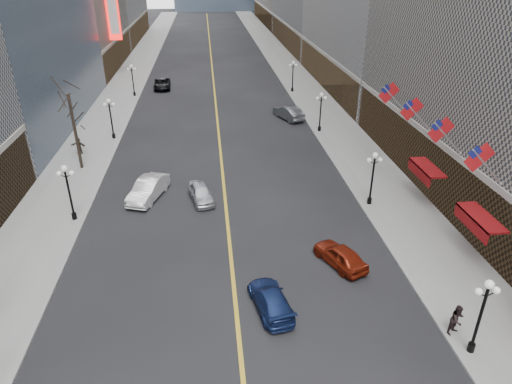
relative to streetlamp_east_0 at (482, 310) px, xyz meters
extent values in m
cube|color=gray|center=(2.20, 56.00, -2.83)|extent=(6.00, 230.00, 0.15)
cube|color=gray|center=(-25.80, 56.00, -2.83)|extent=(6.00, 230.00, 0.15)
cube|color=gold|center=(-11.80, 66.00, -2.89)|extent=(0.25, 200.00, 0.02)
cube|color=#4D3B33|center=(6.60, 15.00, -0.30)|extent=(2.80, 41.00, 5.00)
cube|color=#4D3B33|center=(6.60, 54.00, -0.30)|extent=(2.80, 35.00, 5.00)
cube|color=#4D3B33|center=(6.60, 92.00, -0.30)|extent=(2.80, 39.00, 5.00)
cube|color=#4D3B33|center=(6.60, 135.00, -0.30)|extent=(2.80, 45.00, 5.00)
cube|color=#4D3B33|center=(-30.20, 73.00, -0.30)|extent=(2.80, 29.00, 5.00)
cube|color=#4D3B33|center=(-30.20, 107.00, -0.30)|extent=(2.80, 37.00, 5.00)
cylinder|color=black|center=(0.00, 0.00, -2.50)|extent=(0.36, 0.36, 0.50)
cylinder|color=black|center=(0.00, 0.00, -0.75)|extent=(0.16, 0.16, 4.00)
sphere|color=white|center=(0.00, 0.00, 1.55)|extent=(0.44, 0.44, 0.44)
sphere|color=white|center=(-0.45, 0.00, 1.15)|extent=(0.36, 0.36, 0.36)
sphere|color=white|center=(0.45, 0.00, 1.15)|extent=(0.36, 0.36, 0.36)
cylinder|color=black|center=(0.00, 16.00, -2.50)|extent=(0.36, 0.36, 0.50)
cylinder|color=black|center=(0.00, 16.00, -0.75)|extent=(0.16, 0.16, 4.00)
sphere|color=white|center=(0.00, 16.00, 1.55)|extent=(0.44, 0.44, 0.44)
sphere|color=white|center=(-0.45, 16.00, 1.15)|extent=(0.36, 0.36, 0.36)
sphere|color=white|center=(0.45, 16.00, 1.15)|extent=(0.36, 0.36, 0.36)
cylinder|color=black|center=(0.00, 34.00, -2.50)|extent=(0.36, 0.36, 0.50)
cylinder|color=black|center=(0.00, 34.00, -0.75)|extent=(0.16, 0.16, 4.00)
sphere|color=white|center=(0.00, 34.00, 1.55)|extent=(0.44, 0.44, 0.44)
sphere|color=white|center=(-0.45, 34.00, 1.15)|extent=(0.36, 0.36, 0.36)
sphere|color=white|center=(0.45, 34.00, 1.15)|extent=(0.36, 0.36, 0.36)
cylinder|color=black|center=(0.00, 52.00, -2.50)|extent=(0.36, 0.36, 0.50)
cylinder|color=black|center=(0.00, 52.00, -0.75)|extent=(0.16, 0.16, 4.00)
sphere|color=white|center=(0.00, 52.00, 1.55)|extent=(0.44, 0.44, 0.44)
sphere|color=white|center=(-0.45, 52.00, 1.15)|extent=(0.36, 0.36, 0.36)
sphere|color=white|center=(0.45, 52.00, 1.15)|extent=(0.36, 0.36, 0.36)
cylinder|color=black|center=(-23.60, 16.00, -2.50)|extent=(0.36, 0.36, 0.50)
cylinder|color=black|center=(-23.60, 16.00, -0.75)|extent=(0.16, 0.16, 4.00)
sphere|color=white|center=(-23.60, 16.00, 1.55)|extent=(0.44, 0.44, 0.44)
sphere|color=white|center=(-24.05, 16.00, 1.15)|extent=(0.36, 0.36, 0.36)
sphere|color=white|center=(-23.15, 16.00, 1.15)|extent=(0.36, 0.36, 0.36)
cylinder|color=black|center=(-23.60, 34.00, -2.50)|extent=(0.36, 0.36, 0.50)
cylinder|color=black|center=(-23.60, 34.00, -0.75)|extent=(0.16, 0.16, 4.00)
sphere|color=white|center=(-23.60, 34.00, 1.55)|extent=(0.44, 0.44, 0.44)
sphere|color=white|center=(-24.05, 34.00, 1.15)|extent=(0.36, 0.36, 0.36)
sphere|color=white|center=(-23.15, 34.00, 1.15)|extent=(0.36, 0.36, 0.36)
cylinder|color=black|center=(-23.60, 52.00, -2.50)|extent=(0.36, 0.36, 0.50)
cylinder|color=black|center=(-23.60, 52.00, -0.75)|extent=(0.16, 0.16, 4.00)
sphere|color=white|center=(-23.60, 52.00, 1.55)|extent=(0.44, 0.44, 0.44)
sphere|color=white|center=(-24.05, 52.00, 1.15)|extent=(0.36, 0.36, 0.36)
sphere|color=white|center=(-23.15, 52.00, 1.15)|extent=(0.36, 0.36, 0.36)
cylinder|color=#B2B2B7|center=(4.00, 8.00, 3.90)|extent=(2.49, 0.12, 2.49)
cube|color=red|center=(3.35, 8.00, 4.55)|extent=(1.94, 0.04, 1.94)
cube|color=navy|center=(3.00, 8.00, 4.90)|extent=(0.88, 0.06, 0.88)
cylinder|color=#B2B2B7|center=(4.00, 13.00, 3.90)|extent=(2.49, 0.12, 2.49)
cube|color=red|center=(3.35, 13.00, 4.55)|extent=(1.94, 0.04, 1.94)
cube|color=navy|center=(3.00, 13.00, 4.90)|extent=(0.88, 0.06, 0.88)
cylinder|color=#B2B2B7|center=(4.00, 18.00, 3.90)|extent=(2.49, 0.12, 2.49)
cube|color=red|center=(3.35, 18.00, 4.55)|extent=(1.94, 0.04, 1.94)
cube|color=navy|center=(3.00, 18.00, 4.90)|extent=(0.88, 0.06, 0.88)
cylinder|color=#B2B2B7|center=(4.00, 23.00, 3.90)|extent=(2.49, 0.12, 2.49)
cube|color=red|center=(3.35, 23.00, 4.55)|extent=(1.94, 0.04, 1.94)
cube|color=navy|center=(3.00, 23.00, 4.90)|extent=(0.88, 0.06, 0.88)
cube|color=maroon|center=(4.50, 8.00, 0.30)|extent=(1.40, 4.00, 0.15)
cube|color=maroon|center=(3.85, 8.00, -0.10)|extent=(0.10, 4.00, 0.90)
cube|color=maroon|center=(4.50, 16.00, 0.30)|extent=(1.40, 4.00, 0.15)
cube|color=maroon|center=(3.85, 16.00, -0.10)|extent=(0.10, 4.00, 0.90)
cube|color=red|center=(-27.70, 66.00, 9.10)|extent=(2.00, 0.50, 12.00)
cube|color=white|center=(-27.65, 66.00, 9.10)|extent=(1.40, 0.55, 10.00)
cylinder|color=#2D231C|center=(-25.30, 26.00, 0.85)|extent=(0.28, 0.28, 7.20)
imported|color=silver|center=(-13.80, 18.26, -2.19)|extent=(2.54, 4.42, 1.41)
imported|color=silver|center=(-18.23, 19.18, -2.04)|extent=(3.42, 5.52, 1.72)
imported|color=black|center=(-19.85, 56.12, -2.15)|extent=(2.77, 5.56, 1.51)
imported|color=navy|center=(-9.80, 4.43, -2.24)|extent=(2.65, 4.80, 1.32)
imported|color=maroon|center=(-4.64, 8.22, -2.18)|extent=(3.30, 4.55, 1.44)
imported|color=#4B4F53|center=(-2.80, 39.17, -2.06)|extent=(3.63, 5.43, 1.69)
imported|color=black|center=(-0.20, 1.32, -1.84)|extent=(1.01, 0.82, 1.82)
imported|color=#2E251A|center=(-26.34, 29.73, -1.89)|extent=(1.67, 0.84, 1.73)
camera|label=1|loc=(-12.82, -15.90, 15.28)|focal=32.00mm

